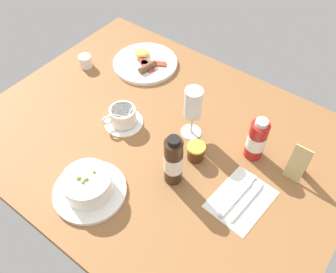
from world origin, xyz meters
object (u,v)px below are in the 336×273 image
cutlery_setting (242,198)px  breakfast_plate (145,63)px  sauce_bottle_brown (173,161)px  sauce_bottle_red (257,140)px  jam_jar (196,151)px  creamer_jug (85,61)px  wine_glass (193,106)px  coffee_cup (123,117)px  menu_card (299,161)px  porridge_bowl (88,186)px

cutlery_setting → breakfast_plate: (-56.00, 27.99, 0.67)cm
cutlery_setting → sauce_bottle_brown: sauce_bottle_brown is taller
sauce_bottle_red → breakfast_plate: sauce_bottle_red is taller
jam_jar → sauce_bottle_brown: size_ratio=0.31×
creamer_jug → sauce_bottle_red: size_ratio=0.39×
wine_glass → breakfast_plate: (-31.99, 16.93, -10.48)cm
jam_jar → sauce_bottle_brown: bearing=-95.4°
coffee_cup → sauce_bottle_brown: (24.57, -7.18, 4.97)cm
cutlery_setting → jam_jar: jam_jar is taller
sauce_bottle_brown → menu_card: (25.95, 21.68, -2.36)cm
cutlery_setting → coffee_cup: coffee_cup is taller
creamer_jug → menu_card: (80.19, 1.62, 3.23)cm
coffee_cup → wine_glass: bearing=26.9°
creamer_jug → menu_card: size_ratio=0.50×
sauce_bottle_brown → cutlery_setting: bearing=17.4°
jam_jar → menu_card: (25.03, 11.97, 2.88)cm
porridge_bowl → creamer_jug: size_ratio=3.51×
porridge_bowl → breakfast_plate: porridge_bowl is taller
porridge_bowl → breakfast_plate: 55.63cm
creamer_jug → breakfast_plate: 21.64cm
porridge_bowl → wine_glass: bearing=74.4°
sauce_bottle_brown → menu_card: size_ratio=1.53×
sauce_bottle_brown → breakfast_plate: bearing=138.0°
breakfast_plate → coffee_cup: bearing=-64.0°
creamer_jug → wine_glass: (48.68, -3.22, 9.12)cm
coffee_cup → breakfast_plate: (-12.98, 26.58, -1.98)cm
sauce_bottle_red → jam_jar: bearing=-139.5°
porridge_bowl → sauce_bottle_red: bearing=52.7°
sauce_bottle_red → menu_card: bearing=5.3°
coffee_cup → sauce_bottle_red: size_ratio=0.86×
cutlery_setting → menu_card: size_ratio=1.66×
wine_glass → sauce_bottle_brown: bearing=-71.7°
breakfast_plate → wine_glass: bearing=-27.9°
sauce_bottle_brown → breakfast_plate: (-37.54, 33.76, -6.95)cm
cutlery_setting → breakfast_plate: 62.61cm
wine_glass → jam_jar: 13.03cm
porridge_bowl → sauce_bottle_brown: size_ratio=1.15×
jam_jar → menu_card: bearing=25.5°
menu_card → sauce_bottle_brown: bearing=-140.1°
cutlery_setting → coffee_cup: 43.13cm
sauce_bottle_red → breakfast_plate: 53.10cm
menu_card → wine_glass: bearing=-171.3°
wine_glass → jam_jar: size_ratio=3.29×
wine_glass → sauce_bottle_red: size_ratio=1.19×
cutlery_setting → sauce_bottle_red: (-4.89, 14.76, 6.33)cm
jam_jar → sauce_bottle_red: sauce_bottle_red is taller
creamer_jug → sauce_bottle_red: 67.95cm
sauce_bottle_brown → menu_card: bearing=39.9°
sauce_bottle_red → breakfast_plate: (-51.12, 13.23, -5.65)cm
coffee_cup → menu_card: bearing=16.0°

